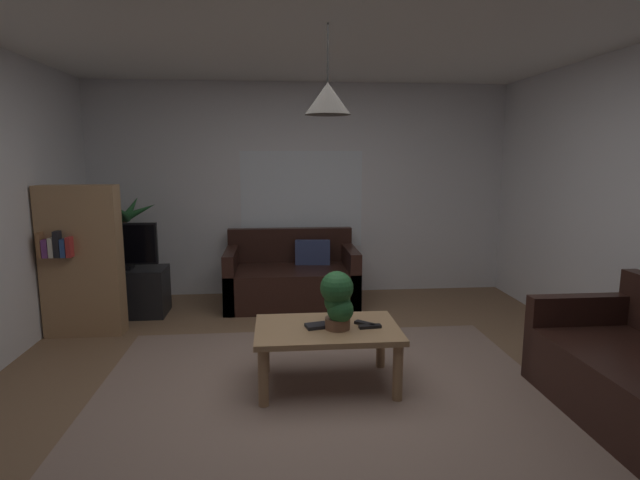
{
  "coord_description": "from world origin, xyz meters",
  "views": [
    {
      "loc": [
        -0.33,
        -3.29,
        1.65
      ],
      "look_at": [
        0.0,
        0.3,
        1.05
      ],
      "focal_mm": 28.07,
      "sensor_mm": 36.0,
      "label": 1
    }
  ],
  "objects_px": {
    "potted_plant_on_table": "(338,299)",
    "tv_stand": "(123,292)",
    "coffee_table": "(327,336)",
    "bookshelf_corner": "(81,261)",
    "pendant_lamp": "(328,98)",
    "tv": "(119,246)",
    "remote_on_table_0": "(365,324)",
    "remote_on_table_1": "(370,326)",
    "potted_palm_corner": "(126,259)",
    "couch_under_window": "(292,280)",
    "book_on_table_0": "(317,326)"
  },
  "relations": [
    {
      "from": "remote_on_table_1",
      "to": "pendant_lamp",
      "type": "height_order",
      "value": "pendant_lamp"
    },
    {
      "from": "book_on_table_0",
      "to": "potted_plant_on_table",
      "type": "distance_m",
      "value": 0.26
    },
    {
      "from": "bookshelf_corner",
      "to": "book_on_table_0",
      "type": "bearing_deg",
      "value": -31.68
    },
    {
      "from": "potted_plant_on_table",
      "to": "tv_stand",
      "type": "xyz_separation_m",
      "value": [
        -2.03,
        1.88,
        -0.41
      ]
    },
    {
      "from": "potted_plant_on_table",
      "to": "tv_stand",
      "type": "distance_m",
      "value": 2.8
    },
    {
      "from": "remote_on_table_0",
      "to": "potted_plant_on_table",
      "type": "relative_size",
      "value": 0.38
    },
    {
      "from": "book_on_table_0",
      "to": "tv",
      "type": "bearing_deg",
      "value": 136.12
    },
    {
      "from": "remote_on_table_0",
      "to": "tv_stand",
      "type": "distance_m",
      "value": 2.9
    },
    {
      "from": "remote_on_table_0",
      "to": "pendant_lamp",
      "type": "xyz_separation_m",
      "value": [
        -0.28,
        -0.01,
        1.58
      ]
    },
    {
      "from": "tv",
      "to": "bookshelf_corner",
      "type": "height_order",
      "value": "bookshelf_corner"
    },
    {
      "from": "remote_on_table_0",
      "to": "tv",
      "type": "distance_m",
      "value": 2.89
    },
    {
      "from": "tv",
      "to": "book_on_table_0",
      "type": "bearing_deg",
      "value": -43.88
    },
    {
      "from": "remote_on_table_0",
      "to": "potted_plant_on_table",
      "type": "bearing_deg",
      "value": 148.94
    },
    {
      "from": "remote_on_table_0",
      "to": "tv_stand",
      "type": "xyz_separation_m",
      "value": [
        -2.24,
        1.82,
        -0.2
      ]
    },
    {
      "from": "couch_under_window",
      "to": "book_on_table_0",
      "type": "relative_size",
      "value": 9.46
    },
    {
      "from": "coffee_table",
      "to": "bookshelf_corner",
      "type": "xyz_separation_m",
      "value": [
        -2.15,
        1.27,
        0.33
      ]
    },
    {
      "from": "tv_stand",
      "to": "pendant_lamp",
      "type": "xyz_separation_m",
      "value": [
        1.96,
        -1.83,
        1.79
      ]
    },
    {
      "from": "bookshelf_corner",
      "to": "remote_on_table_1",
      "type": "bearing_deg",
      "value": -28.36
    },
    {
      "from": "bookshelf_corner",
      "to": "pendant_lamp",
      "type": "bearing_deg",
      "value": -30.65
    },
    {
      "from": "bookshelf_corner",
      "to": "tv_stand",
      "type": "bearing_deg",
      "value": 71.6
    },
    {
      "from": "potted_plant_on_table",
      "to": "potted_palm_corner",
      "type": "bearing_deg",
      "value": 132.37
    },
    {
      "from": "book_on_table_0",
      "to": "tv_stand",
      "type": "relative_size",
      "value": 0.17
    },
    {
      "from": "potted_plant_on_table",
      "to": "tv_stand",
      "type": "relative_size",
      "value": 0.47
    },
    {
      "from": "pendant_lamp",
      "to": "potted_plant_on_table",
      "type": "bearing_deg",
      "value": -36.83
    },
    {
      "from": "coffee_table",
      "to": "pendant_lamp",
      "type": "distance_m",
      "value": 1.66
    },
    {
      "from": "couch_under_window",
      "to": "remote_on_table_1",
      "type": "distance_m",
      "value": 2.21
    },
    {
      "from": "remote_on_table_1",
      "to": "bookshelf_corner",
      "type": "xyz_separation_m",
      "value": [
        -2.45,
        1.32,
        0.25
      ]
    },
    {
      "from": "book_on_table_0",
      "to": "remote_on_table_1",
      "type": "xyz_separation_m",
      "value": [
        0.38,
        -0.04,
        -0.0
      ]
    },
    {
      "from": "coffee_table",
      "to": "remote_on_table_0",
      "type": "height_order",
      "value": "remote_on_table_0"
    },
    {
      "from": "remote_on_table_0",
      "to": "potted_palm_corner",
      "type": "distance_m",
      "value": 3.22
    },
    {
      "from": "potted_palm_corner",
      "to": "bookshelf_corner",
      "type": "height_order",
      "value": "bookshelf_corner"
    },
    {
      "from": "tv_stand",
      "to": "tv",
      "type": "relative_size",
      "value": 1.17
    },
    {
      "from": "potted_plant_on_table",
      "to": "bookshelf_corner",
      "type": "relative_size",
      "value": 0.3
    },
    {
      "from": "remote_on_table_0",
      "to": "tv_stand",
      "type": "bearing_deg",
      "value": 93.35
    },
    {
      "from": "couch_under_window",
      "to": "tv_stand",
      "type": "bearing_deg",
      "value": -171.61
    },
    {
      "from": "remote_on_table_0",
      "to": "potted_plant_on_table",
      "type": "xyz_separation_m",
      "value": [
        -0.21,
        -0.06,
        0.21
      ]
    },
    {
      "from": "couch_under_window",
      "to": "book_on_table_0",
      "type": "distance_m",
      "value": 2.11
    },
    {
      "from": "remote_on_table_0",
      "to": "potted_palm_corner",
      "type": "height_order",
      "value": "potted_palm_corner"
    },
    {
      "from": "remote_on_table_1",
      "to": "bookshelf_corner",
      "type": "height_order",
      "value": "bookshelf_corner"
    },
    {
      "from": "coffee_table",
      "to": "book_on_table_0",
      "type": "xyz_separation_m",
      "value": [
        -0.08,
        -0.01,
        0.08
      ]
    },
    {
      "from": "pendant_lamp",
      "to": "book_on_table_0",
      "type": "bearing_deg",
      "value": -175.62
    },
    {
      "from": "potted_plant_on_table",
      "to": "pendant_lamp",
      "type": "relative_size",
      "value": 0.72
    },
    {
      "from": "pendant_lamp",
      "to": "bookshelf_corner",
      "type": "bearing_deg",
      "value": 149.35
    },
    {
      "from": "bookshelf_corner",
      "to": "potted_palm_corner",
      "type": "bearing_deg",
      "value": 82.94
    },
    {
      "from": "pendant_lamp",
      "to": "coffee_table",
      "type": "bearing_deg",
      "value": -126.87
    },
    {
      "from": "potted_plant_on_table",
      "to": "tv",
      "type": "distance_m",
      "value": 2.76
    },
    {
      "from": "potted_plant_on_table",
      "to": "pendant_lamp",
      "type": "distance_m",
      "value": 1.38
    },
    {
      "from": "remote_on_table_1",
      "to": "potted_plant_on_table",
      "type": "height_order",
      "value": "potted_plant_on_table"
    },
    {
      "from": "potted_plant_on_table",
      "to": "tv_stand",
      "type": "height_order",
      "value": "potted_plant_on_table"
    },
    {
      "from": "remote_on_table_1",
      "to": "bookshelf_corner",
      "type": "relative_size",
      "value": 0.11
    }
  ]
}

